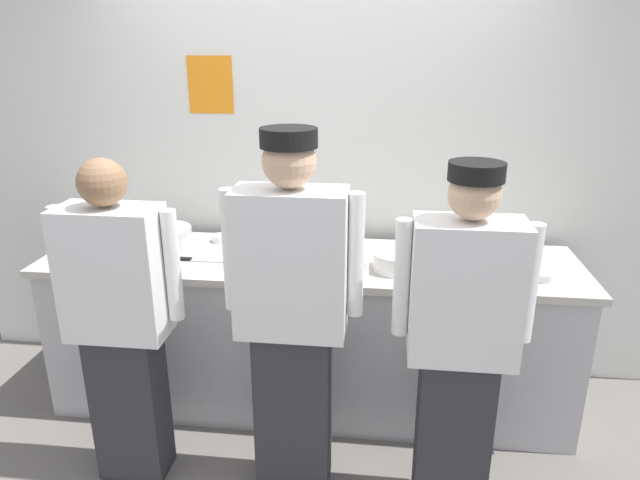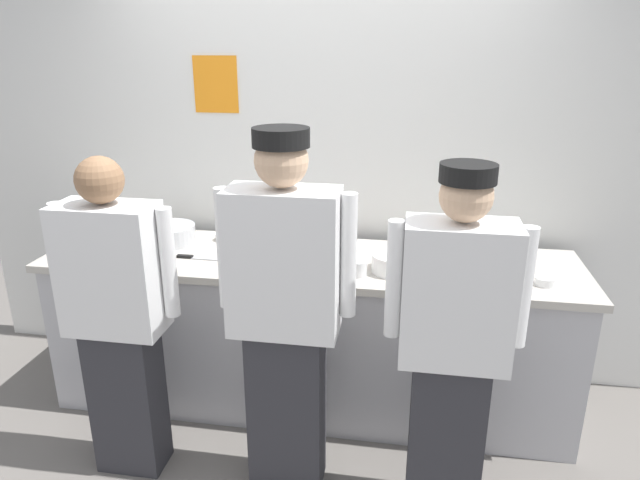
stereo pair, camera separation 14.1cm
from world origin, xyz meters
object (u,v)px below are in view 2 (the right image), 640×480
(squeeze_bottle_primary, at_px, (335,258))
(chef_far_right, at_px, (453,341))
(chef_center, at_px, (285,310))
(plate_stack_front, at_px, (472,267))
(ramekin_yellow_sauce, at_px, (133,234))
(deli_cup, at_px, (358,268))
(plate_stack_rear, at_px, (395,263))
(chef_near_left, at_px, (118,315))
(mixing_bowl_steel, at_px, (169,234))
(sheet_tray, at_px, (293,257))
(ramekin_green_sauce, at_px, (545,281))
(ramekin_orange_sauce, at_px, (88,248))
(chefs_knife, at_px, (197,258))
(ramekin_red_sauce, at_px, (224,236))

(squeeze_bottle_primary, bearing_deg, chef_far_right, -40.60)
(chef_center, distance_m, plate_stack_front, 1.01)
(ramekin_yellow_sauce, height_order, deli_cup, deli_cup)
(plate_stack_rear, height_order, ramekin_yellow_sauce, plate_stack_rear)
(chef_near_left, relative_size, chef_far_right, 0.98)
(chef_far_right, distance_m, deli_cup, 0.69)
(chef_center, xyz_separation_m, mixing_bowl_steel, (-0.87, 0.78, 0.04))
(sheet_tray, height_order, ramekin_green_sauce, ramekin_green_sauce)
(chef_near_left, height_order, plate_stack_rear, chef_near_left)
(plate_stack_rear, relative_size, deli_cup, 2.67)
(mixing_bowl_steel, relative_size, squeeze_bottle_primary, 1.55)
(chef_center, height_order, squeeze_bottle_primary, chef_center)
(ramekin_orange_sauce, height_order, chefs_knife, ramekin_orange_sauce)
(chef_near_left, distance_m, chef_center, 0.80)
(ramekin_red_sauce, bearing_deg, squeeze_bottle_primary, -30.62)
(squeeze_bottle_primary, distance_m, ramekin_yellow_sauce, 1.34)
(ramekin_green_sauce, bearing_deg, squeeze_bottle_primary, -177.15)
(ramekin_yellow_sauce, relative_size, ramekin_orange_sauce, 0.87)
(ramekin_orange_sauce, relative_size, deli_cup, 1.15)
(chef_far_right, distance_m, squeeze_bottle_primary, 0.77)
(sheet_tray, distance_m, ramekin_green_sauce, 1.30)
(chef_far_right, relative_size, ramekin_red_sauce, 15.24)
(plate_stack_rear, height_order, mixing_bowl_steel, mixing_bowl_steel)
(mixing_bowl_steel, height_order, ramekin_red_sauce, mixing_bowl_steel)
(plate_stack_rear, xyz_separation_m, sheet_tray, (-0.56, 0.09, -0.04))
(chef_far_right, xyz_separation_m, mixing_bowl_steel, (-1.60, 0.82, 0.11))
(chef_center, height_order, plate_stack_front, chef_center)
(squeeze_bottle_primary, distance_m, chefs_knife, 0.79)
(sheet_tray, distance_m, chefs_knife, 0.53)
(chef_center, bearing_deg, sheet_tray, 98.69)
(chef_near_left, bearing_deg, plate_stack_front, 19.11)
(ramekin_yellow_sauce, height_order, chefs_knife, ramekin_yellow_sauce)
(plate_stack_front, xyz_separation_m, ramekin_yellow_sauce, (-1.97, 0.26, -0.02))
(sheet_tray, bearing_deg, deli_cup, -25.31)
(deli_cup, bearing_deg, chef_far_right, -48.20)
(mixing_bowl_steel, relative_size, sheet_tray, 0.69)
(mixing_bowl_steel, height_order, sheet_tray, mixing_bowl_steel)
(chef_near_left, relative_size, chef_center, 0.92)
(chef_far_right, xyz_separation_m, chefs_knife, (-1.35, 0.60, 0.06))
(plate_stack_rear, xyz_separation_m, ramekin_red_sauce, (-1.03, 0.33, -0.03))
(ramekin_red_sauce, height_order, ramekin_orange_sauce, ramekin_orange_sauce)
(plate_stack_front, distance_m, sheet_tray, 0.95)
(ramekin_yellow_sauce, height_order, ramekin_orange_sauce, ramekin_orange_sauce)
(chef_center, distance_m, chef_far_right, 0.73)
(deli_cup, bearing_deg, ramekin_red_sauce, 153.94)
(ramekin_green_sauce, xyz_separation_m, ramekin_orange_sauce, (-2.45, 0.04, 0.01))
(squeeze_bottle_primary, bearing_deg, chefs_knife, 172.02)
(chef_center, relative_size, chefs_knife, 6.24)
(ramekin_green_sauce, distance_m, deli_cup, 0.91)
(ramekin_red_sauce, bearing_deg, mixing_bowl_steel, -161.65)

